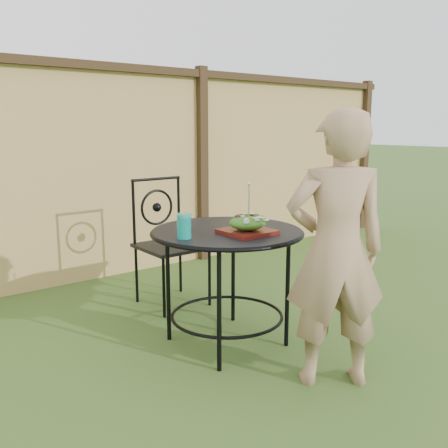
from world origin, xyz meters
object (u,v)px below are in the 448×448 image
object	(u,v)px
salad_plate	(247,232)
patio_chair	(168,238)
patio_table	(227,252)
diner	(336,251)

from	to	relation	value
salad_plate	patio_chair	bearing A→B (deg)	85.02
patio_table	patio_chair	world-z (taller)	patio_chair
patio_table	diner	size ratio (longest dim) A/B	0.65
patio_chair	salad_plate	xyz separation A→B (m)	(-0.09, -1.02, 0.23)
patio_chair	diner	xyz separation A→B (m)	(0.03, -1.58, 0.21)
patio_table	salad_plate	xyz separation A→B (m)	(0.02, -0.16, 0.15)
patio_chair	diner	size ratio (longest dim) A/B	0.67
patio_table	salad_plate	distance (m)	0.22
patio_table	salad_plate	bearing A→B (deg)	-81.72
patio_chair	diner	distance (m)	1.59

